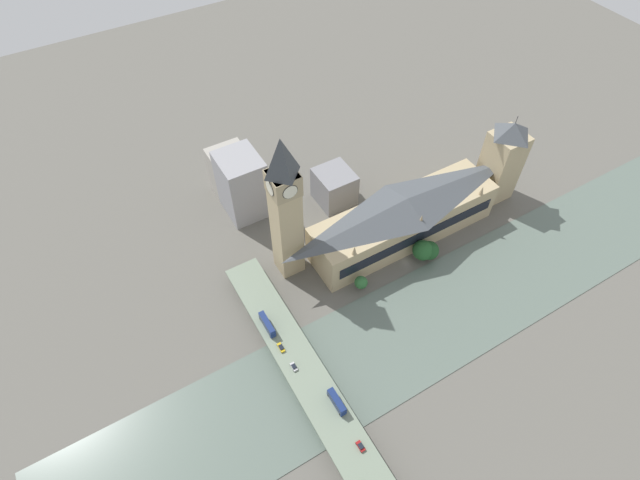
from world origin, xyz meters
TOP-DOWN VIEW (x-y plane):
  - ground_plane at (0.00, 0.00)m, footprint 600.00×600.00m
  - river_water at (-30.91, 0.00)m, footprint 49.81×360.00m
  - parliament_hall at (15.32, -8.00)m, footprint 25.11×96.43m
  - clock_tower at (26.65, 49.77)m, footprint 12.32×12.32m
  - victoria_tower at (15.38, -68.22)m, footprint 16.02×16.02m
  - road_bridge at (-30.91, 71.19)m, footprint 131.63×15.70m
  - double_decker_bus_lead at (-1.65, 75.13)m, footprint 11.74×2.48m
  - double_decker_bus_mid at (-44.92, 67.19)m, footprint 10.47×2.64m
  - car_northbound_lead at (-62.80, 67.98)m, footprint 4.04×1.93m
  - car_southbound_lead at (-13.23, 74.68)m, footprint 4.51×1.85m
  - car_southbound_mid at (-23.41, 74.17)m, footprint 3.88×1.81m
  - city_block_west at (54.18, 7.97)m, footprint 19.44×18.34m
  - city_block_center at (72.09, 51.86)m, footprint 23.22×20.13m
  - city_block_east at (84.04, 52.28)m, footprint 22.14×19.09m
  - tree_embankment_near at (-3.25, -10.47)m, footprint 9.26×9.26m
  - tree_embankment_mid at (-2.16, -7.16)m, footprint 9.91×9.91m
  - tree_embankment_far at (-1.77, 27.61)m, footprint 6.12×6.12m

SIDE VIEW (x-z plane):
  - ground_plane at x=0.00m, z-range 0.00..0.00m
  - river_water at x=-30.91m, z-range 0.00..0.30m
  - road_bridge at x=-30.91m, z-range 1.92..8.20m
  - tree_embankment_far at x=-1.77m, z-range 1.17..9.68m
  - tree_embankment_near at x=-3.25m, z-range 0.89..11.94m
  - car_southbound_lead at x=-13.23m, z-range 6.31..7.58m
  - car_southbound_mid at x=-23.41m, z-range 6.27..7.69m
  - car_northbound_lead at x=-62.80m, z-range 6.29..7.73m
  - tree_embankment_mid at x=-2.16m, z-range 1.27..13.74m
  - double_decker_bus_mid at x=-44.92m, z-range 6.52..11.18m
  - double_decker_bus_lead at x=-1.65m, z-range 6.53..11.47m
  - city_block_west at x=54.18m, z-range 0.00..19.10m
  - parliament_hall at x=15.32m, z-range -0.08..26.58m
  - city_block_east at x=84.04m, z-range 0.00..28.24m
  - city_block_center at x=72.09m, z-range 0.00..34.82m
  - victoria_tower at x=15.38m, z-range -2.00..48.80m
  - clock_tower at x=26.65m, z-range 2.55..80.20m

